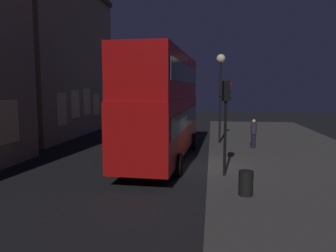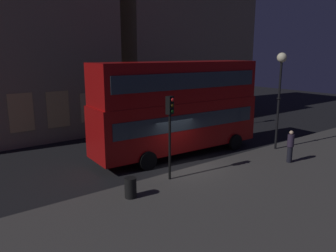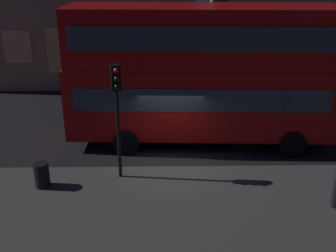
{
  "view_description": "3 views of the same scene",
  "coord_description": "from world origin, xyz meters",
  "px_view_note": "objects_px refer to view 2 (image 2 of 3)",
  "views": [
    {
      "loc": [
        -15.89,
        -0.56,
        3.87
      ],
      "look_at": [
        -1.2,
        1.42,
        2.17
      ],
      "focal_mm": 34.9,
      "sensor_mm": 36.0,
      "label": 1
    },
    {
      "loc": [
        -11.01,
        -13.13,
        6.14
      ],
      "look_at": [
        0.04,
        1.48,
        2.07
      ],
      "focal_mm": 35.05,
      "sensor_mm": 36.0,
      "label": 2
    },
    {
      "loc": [
        -0.38,
        -14.55,
        7.58
      ],
      "look_at": [
        -0.12,
        0.2,
        1.5
      ],
      "focal_mm": 45.54,
      "sensor_mm": 36.0,
      "label": 3
    }
  ],
  "objects_px": {
    "traffic_light_far_side": "(237,95)",
    "traffic_light_near_kerb": "(170,121)",
    "pedestrian": "(290,146)",
    "street_lamp": "(281,75)",
    "litter_bin": "(131,188)",
    "double_decker_bus": "(178,104)"
  },
  "relations": [
    {
      "from": "litter_bin",
      "to": "traffic_light_far_side",
      "type": "bearing_deg",
      "value": 26.06
    },
    {
      "from": "litter_bin",
      "to": "traffic_light_near_kerb",
      "type": "bearing_deg",
      "value": 13.7
    },
    {
      "from": "pedestrian",
      "to": "street_lamp",
      "type": "bearing_deg",
      "value": -76.55
    },
    {
      "from": "traffic_light_far_side",
      "to": "litter_bin",
      "type": "height_order",
      "value": "traffic_light_far_side"
    },
    {
      "from": "double_decker_bus",
      "to": "traffic_light_far_side",
      "type": "xyz_separation_m",
      "value": [
        9.2,
        3.43,
        -0.48
      ]
    },
    {
      "from": "street_lamp",
      "to": "litter_bin",
      "type": "height_order",
      "value": "street_lamp"
    },
    {
      "from": "double_decker_bus",
      "to": "pedestrian",
      "type": "bearing_deg",
      "value": -51.08
    },
    {
      "from": "traffic_light_near_kerb",
      "to": "traffic_light_far_side",
      "type": "relative_size",
      "value": 1.1
    },
    {
      "from": "traffic_light_far_side",
      "to": "litter_bin",
      "type": "bearing_deg",
      "value": 17.84
    },
    {
      "from": "pedestrian",
      "to": "litter_bin",
      "type": "distance_m",
      "value": 9.64
    },
    {
      "from": "traffic_light_far_side",
      "to": "traffic_light_near_kerb",
      "type": "bearing_deg",
      "value": 20.19
    },
    {
      "from": "street_lamp",
      "to": "pedestrian",
      "type": "bearing_deg",
      "value": -128.64
    },
    {
      "from": "traffic_light_near_kerb",
      "to": "street_lamp",
      "type": "distance_m",
      "value": 8.78
    },
    {
      "from": "double_decker_bus",
      "to": "traffic_light_near_kerb",
      "type": "distance_m",
      "value": 4.43
    },
    {
      "from": "street_lamp",
      "to": "pedestrian",
      "type": "distance_m",
      "value": 4.64
    },
    {
      "from": "street_lamp",
      "to": "litter_bin",
      "type": "relative_size",
      "value": 6.9
    },
    {
      "from": "pedestrian",
      "to": "litter_bin",
      "type": "relative_size",
      "value": 2.08
    },
    {
      "from": "traffic_light_near_kerb",
      "to": "pedestrian",
      "type": "relative_size",
      "value": 2.23
    },
    {
      "from": "traffic_light_far_side",
      "to": "street_lamp",
      "type": "xyz_separation_m",
      "value": [
        -3.66,
        -6.59,
        2.18
      ]
    },
    {
      "from": "traffic_light_near_kerb",
      "to": "pedestrian",
      "type": "bearing_deg",
      "value": -29.46
    },
    {
      "from": "double_decker_bus",
      "to": "traffic_light_far_side",
      "type": "relative_size",
      "value": 2.96
    },
    {
      "from": "traffic_light_far_side",
      "to": "litter_bin",
      "type": "xyz_separation_m",
      "value": [
        -14.86,
        -7.27,
        -2.11
      ]
    }
  ]
}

